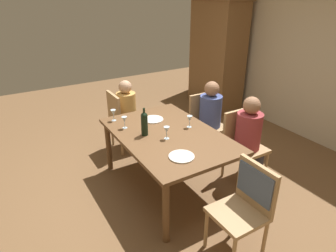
{
  "coord_description": "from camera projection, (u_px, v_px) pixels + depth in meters",
  "views": [
    {
      "loc": [
        2.68,
        -1.61,
        2.32
      ],
      "look_at": [
        0.0,
        0.0,
        0.85
      ],
      "focal_mm": 31.83,
      "sensor_mm": 36.0,
      "label": 1
    }
  ],
  "objects": [
    {
      "name": "chair_far_right",
      "position": [
        242.0,
        141.0,
        3.8
      ],
      "size": [
        0.44,
        0.44,
        0.92
      ],
      "rotation": [
        0.0,
        0.0,
        -1.57
      ],
      "color": "tan",
      "rests_on": "ground_plane"
    },
    {
      "name": "person_woman_host",
      "position": [
        211.0,
        115.0,
        4.24
      ],
      "size": [
        0.36,
        0.31,
        1.15
      ],
      "rotation": [
        0.0,
        0.0,
        -1.57
      ],
      "color": "#33333D",
      "rests_on": "ground_plane"
    },
    {
      "name": "armoire_cabinet",
      "position": [
        217.0,
        54.0,
        5.93
      ],
      "size": [
        1.18,
        0.62,
        2.18
      ],
      "color": "brown",
      "rests_on": "ground_plane"
    },
    {
      "name": "chair_left_end",
      "position": [
        122.0,
        117.0,
        4.49
      ],
      "size": [
        0.44,
        0.44,
        0.92
      ],
      "color": "tan",
      "rests_on": "ground_plane"
    },
    {
      "name": "wine_glass_near_right",
      "position": [
        167.0,
        130.0,
        3.34
      ],
      "size": [
        0.07,
        0.07,
        0.15
      ],
      "color": "silver",
      "rests_on": "dining_table"
    },
    {
      "name": "wine_glass_centre",
      "position": [
        190.0,
        119.0,
        3.62
      ],
      "size": [
        0.07,
        0.07,
        0.15
      ],
      "color": "silver",
      "rests_on": "dining_table"
    },
    {
      "name": "person_man_bearded",
      "position": [
        250.0,
        135.0,
        3.66
      ],
      "size": [
        0.36,
        0.31,
        1.15
      ],
      "rotation": [
        0.0,
        0.0,
        -1.57
      ],
      "color": "#33333D",
      "rests_on": "ground_plane"
    },
    {
      "name": "dining_table",
      "position": [
        168.0,
        140.0,
        3.53
      ],
      "size": [
        1.67,
        1.1,
        0.75
      ],
      "color": "brown",
      "rests_on": "ground_plane"
    },
    {
      "name": "person_man_guest",
      "position": [
        128.0,
        109.0,
        4.5
      ],
      "size": [
        0.29,
        0.33,
        1.09
      ],
      "color": "#33333D",
      "rests_on": "ground_plane"
    },
    {
      "name": "wine_glass_near_left",
      "position": [
        113.0,
        113.0,
        3.8
      ],
      "size": [
        0.07,
        0.07,
        0.15
      ],
      "color": "silver",
      "rests_on": "dining_table"
    },
    {
      "name": "chair_right_end",
      "position": [
        249.0,
        198.0,
        2.68
      ],
      "size": [
        0.44,
        0.46,
        0.92
      ],
      "rotation": [
        0.0,
        0.0,
        3.14
      ],
      "color": "tan",
      "rests_on": "ground_plane"
    },
    {
      "name": "dinner_plate_host",
      "position": [
        153.0,
        119.0,
        3.86
      ],
      "size": [
        0.26,
        0.26,
        0.01
      ],
      "primitive_type": "cylinder",
      "color": "white",
      "rests_on": "dining_table"
    },
    {
      "name": "dinner_plate_guest_left",
      "position": [
        182.0,
        156.0,
        3.02
      ],
      "size": [
        0.27,
        0.27,
        0.01
      ],
      "primitive_type": "cylinder",
      "color": "silver",
      "rests_on": "dining_table"
    },
    {
      "name": "wine_glass_far",
      "position": [
        124.0,
        120.0,
        3.59
      ],
      "size": [
        0.07,
        0.07,
        0.15
      ],
      "color": "silver",
      "rests_on": "dining_table"
    },
    {
      "name": "wine_bottle_tall_green",
      "position": [
        144.0,
        123.0,
        3.41
      ],
      "size": [
        0.08,
        0.08,
        0.33
      ],
      "color": "black",
      "rests_on": "dining_table"
    },
    {
      "name": "ground_plane",
      "position": [
        168.0,
        186.0,
        3.82
      ],
      "size": [
        10.0,
        10.0,
        0.0
      ],
      "primitive_type": "plane",
      "color": "brown"
    },
    {
      "name": "rear_room_partition",
      "position": [
        323.0,
        57.0,
        4.53
      ],
      "size": [
        6.4,
        0.12,
        2.7
      ],
      "primitive_type": "cube",
      "color": "beige",
      "rests_on": "ground_plane"
    },
    {
      "name": "chair_far_left",
      "position": [
        206.0,
        120.0,
        4.39
      ],
      "size": [
        0.44,
        0.44,
        0.92
      ],
      "rotation": [
        0.0,
        0.0,
        -1.57
      ],
      "color": "tan",
      "rests_on": "ground_plane"
    }
  ]
}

